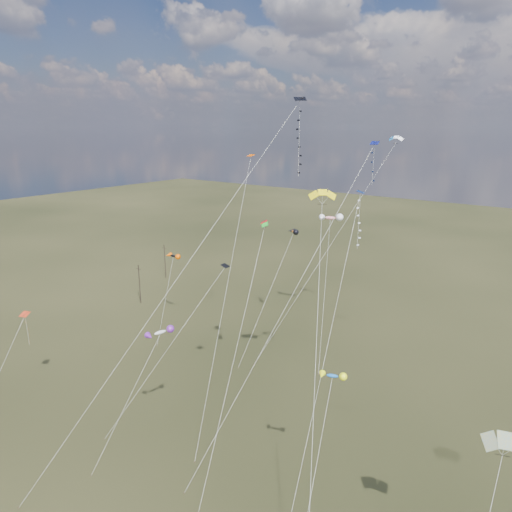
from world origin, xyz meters
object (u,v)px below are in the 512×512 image
Objects in this scene: diamond_black_high at (282,159)px; novelty_black_orange at (173,256)px; utility_pole_far at (165,261)px; utility_pole_near at (140,284)px; parafoil_yellow at (323,194)px.

novelty_black_orange is at bearing 153.45° from diamond_black_high.
diamond_black_high reaches higher than utility_pole_far.
utility_pole_near and utility_pole_far have the same top height.
novelty_black_orange reaches higher than utility_pole_far.
novelty_black_orange is at bearing -38.40° from utility_pole_far.
parafoil_yellow is (55.40, -27.08, 23.46)m from utility_pole_far.
utility_pole_near is 0.60× the size of novelty_black_orange.
novelty_black_orange is (21.33, -16.91, 8.65)m from utility_pole_far.
parafoil_yellow is (0.82, 6.44, -3.85)m from diamond_black_high.
utility_pole_near is 16.12m from utility_pole_far.
utility_pole_far is (-8.00, 14.00, 0.00)m from utility_pole_near.
utility_pole_far is 0.60× the size of novelty_black_orange.
utility_pole_far is 0.22× the size of diamond_black_high.
novelty_black_orange is at bearing -12.31° from utility_pole_near.
utility_pole_near is 0.22× the size of diamond_black_high.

